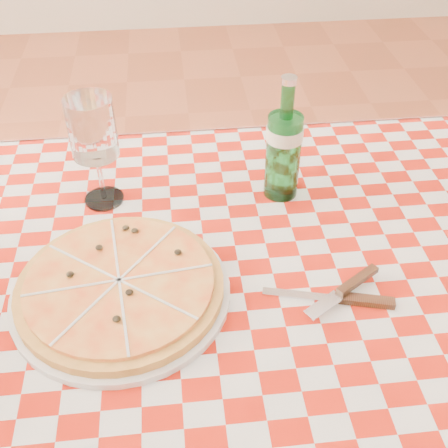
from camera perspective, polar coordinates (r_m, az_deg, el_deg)
The scene contains 6 objects.
dining_table at distance 0.97m, azimuth 1.59°, elevation -9.39°, with size 1.20×0.80×0.75m.
tablecloth at distance 0.90m, azimuth 1.69°, elevation -5.50°, with size 1.30×0.90×0.01m, color #A11609.
pizza_plate at distance 0.86m, azimuth -10.51°, elevation -6.23°, with size 0.33×0.33×0.04m, color gold, non-canonical shape.
water_bottle at distance 1.00m, azimuth 6.15°, elevation 8.57°, with size 0.07×0.07×0.23m, color #1B6D2B, non-canonical shape.
wine_glass at distance 1.01m, azimuth -12.85°, elevation 7.08°, with size 0.08×0.08×0.21m, color white, non-canonical shape.
cutlery at distance 0.87m, azimuth 11.58°, elevation -7.09°, with size 0.21×0.18×0.02m, color silver, non-canonical shape.
Camera 1 is at (-0.09, -0.62, 1.40)m, focal length 45.00 mm.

